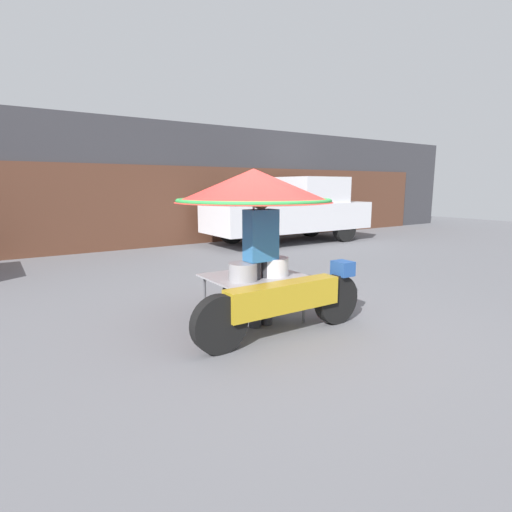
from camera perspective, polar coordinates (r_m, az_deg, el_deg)
name	(u,v)px	position (r m, az deg, el deg)	size (l,w,h in m)	color
ground_plane	(276,326)	(4.96, 2.85, -9.94)	(36.00, 36.00, 0.00)	slate
shopfront_building	(106,185)	(12.08, -20.60, 9.50)	(28.00, 2.06, 3.45)	#38383D
vendor_motorcycle_cart	(257,206)	(4.78, 0.17, 7.16)	(2.25, 1.90, 1.89)	black
vendor_person	(261,252)	(4.74, 0.70, 0.64)	(0.38, 0.22, 1.64)	#2D2D33
pickup_truck	(293,211)	(12.08, 5.29, 6.44)	(5.12, 1.83, 1.95)	black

